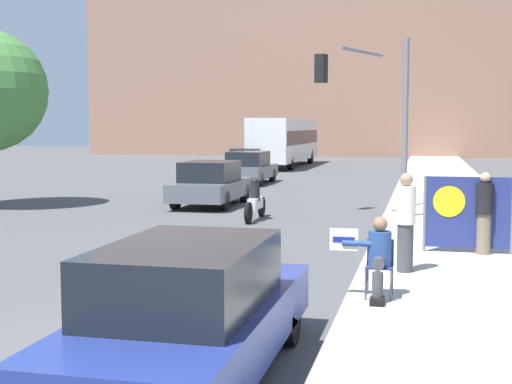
% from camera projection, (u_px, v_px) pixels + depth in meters
% --- Properties ---
extents(ground_plane, '(160.00, 160.00, 0.00)m').
position_uv_depth(ground_plane, '(148.00, 360.00, 8.19)').
color(ground_plane, '#4F4F51').
extents(sidewalk_curb, '(4.00, 90.00, 0.12)m').
position_uv_depth(sidewalk_curb, '(452.00, 212.00, 21.83)').
color(sidewalk_curb, '#B7B2A8').
rests_on(sidewalk_curb, ground_plane).
extents(building_backdrop_far, '(52.00, 12.00, 22.68)m').
position_uv_depth(building_backdrop_far, '(371.00, 33.00, 66.79)').
color(building_backdrop_far, '#936B56').
rests_on(building_backdrop_far, ground_plane).
extents(seated_protester, '(0.94, 0.77, 1.22)m').
position_uv_depth(seated_protester, '(378.00, 255.00, 10.57)').
color(seated_protester, '#474C56').
rests_on(seated_protester, sidewalk_curb).
extents(jogger_on_sidewalk, '(0.34, 0.34, 1.75)m').
position_uv_depth(jogger_on_sidewalk, '(406.00, 222.00, 12.50)').
color(jogger_on_sidewalk, '#424247').
rests_on(jogger_on_sidewalk, sidewalk_curb).
extents(pedestrian_behind, '(0.34, 0.34, 1.65)m').
position_uv_depth(pedestrian_behind, '(484.00, 213.00, 14.24)').
color(pedestrian_behind, '#756651').
rests_on(pedestrian_behind, sidewalk_curb).
extents(protest_banner, '(1.77, 0.06, 1.55)m').
position_uv_depth(protest_banner, '(467.00, 213.00, 14.38)').
color(protest_banner, slate).
rests_on(protest_banner, sidewalk_curb).
extents(traffic_light_pole, '(2.78, 2.55, 4.99)m').
position_uv_depth(traffic_light_pole, '(370.00, 97.00, 20.43)').
color(traffic_light_pole, slate).
rests_on(traffic_light_pole, sidewalk_curb).
extents(parked_car_curbside, '(1.74, 4.63, 1.50)m').
position_uv_depth(parked_car_curbside, '(190.00, 313.00, 7.43)').
color(parked_car_curbside, navy).
rests_on(parked_car_curbside, ground_plane).
extents(car_on_road_nearest, '(1.86, 4.26, 1.51)m').
position_uv_depth(car_on_road_nearest, '(211.00, 184.00, 23.99)').
color(car_on_road_nearest, '#565B60').
rests_on(car_on_road_nearest, ground_plane).
extents(car_on_road_midblock, '(1.87, 4.40, 1.51)m').
position_uv_depth(car_on_road_midblock, '(249.00, 168.00, 33.23)').
color(car_on_road_midblock, '#565B60').
rests_on(car_on_road_midblock, ground_plane).
extents(car_on_road_distant, '(1.72, 4.10, 1.39)m').
position_uv_depth(car_on_road_distant, '(247.00, 160.00, 41.49)').
color(car_on_road_distant, white).
rests_on(car_on_road_distant, ground_plane).
extents(city_bus_on_road, '(2.50, 12.44, 3.15)m').
position_uv_depth(city_bus_on_road, '(285.00, 139.00, 47.32)').
color(city_bus_on_road, silver).
rests_on(city_bus_on_road, ground_plane).
extents(motorcycle_on_road, '(0.28, 2.24, 1.22)m').
position_uv_depth(motorcycle_on_road, '(255.00, 202.00, 20.35)').
color(motorcycle_on_road, silver).
rests_on(motorcycle_on_road, ground_plane).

